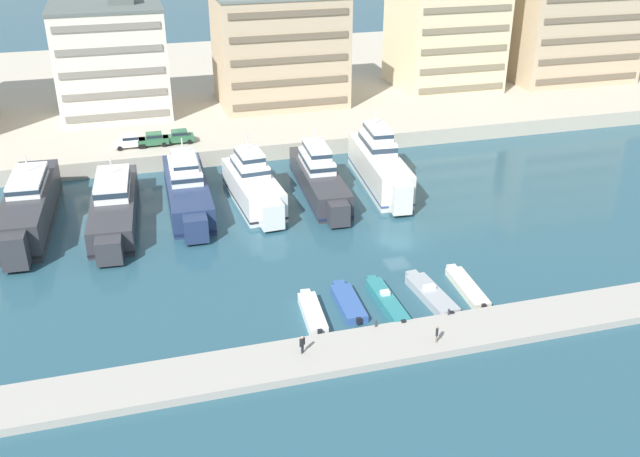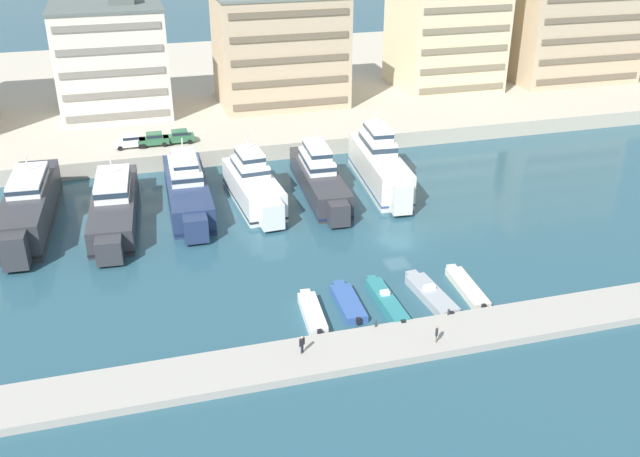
% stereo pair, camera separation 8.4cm
% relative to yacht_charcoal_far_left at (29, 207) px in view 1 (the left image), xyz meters
% --- Properties ---
extents(ground_plane, '(400.00, 400.00, 0.00)m').
position_rel_yacht_charcoal_far_left_xyz_m(ground_plane, '(37.74, -15.01, -2.30)').
color(ground_plane, '#285160').
extents(quay_promenade, '(180.00, 70.00, 2.22)m').
position_rel_yacht_charcoal_far_left_xyz_m(quay_promenade, '(37.74, 47.53, -1.19)').
color(quay_promenade, '#BCB29E').
rests_on(quay_promenade, ground).
extents(pier_dock, '(120.00, 5.09, 0.70)m').
position_rel_yacht_charcoal_far_left_xyz_m(pier_dock, '(37.74, -32.38, -1.95)').
color(pier_dock, '#A8A399').
rests_on(pier_dock, ground).
extents(yacht_charcoal_far_left, '(5.60, 22.26, 7.21)m').
position_rel_yacht_charcoal_far_left_xyz_m(yacht_charcoal_far_left, '(0.00, 0.00, 0.00)').
color(yacht_charcoal_far_left, '#333338').
rests_on(yacht_charcoal_far_left, ground).
extents(yacht_charcoal_left, '(5.98, 22.09, 6.44)m').
position_rel_yacht_charcoal_far_left_xyz_m(yacht_charcoal_left, '(8.97, -1.08, -0.45)').
color(yacht_charcoal_left, '#333338').
rests_on(yacht_charcoal_left, ground).
extents(yacht_navy_mid_left, '(5.05, 21.15, 7.43)m').
position_rel_yacht_charcoal_far_left_xyz_m(yacht_navy_mid_left, '(17.38, 0.95, -0.23)').
color(yacht_navy_mid_left, navy).
rests_on(yacht_navy_mid_left, ground).
extents(yacht_white_center_left, '(5.42, 16.79, 7.96)m').
position_rel_yacht_charcoal_far_left_xyz_m(yacht_white_center_left, '(24.99, -0.58, -0.04)').
color(yacht_white_center_left, white).
rests_on(yacht_white_center_left, ground).
extents(yacht_charcoal_center, '(5.00, 20.36, 7.55)m').
position_rel_yacht_charcoal_far_left_xyz_m(yacht_charcoal_center, '(33.28, 0.17, -0.23)').
color(yacht_charcoal_center, '#333338').
rests_on(yacht_charcoal_center, ground).
extents(yacht_ivory_center_right, '(5.39, 19.68, 9.10)m').
position_rel_yacht_charcoal_far_left_xyz_m(yacht_ivory_center_right, '(41.22, 0.55, 0.44)').
color(yacht_ivory_center_right, silver).
rests_on(yacht_ivory_center_right, ground).
extents(motorboat_white_far_left, '(2.02, 6.98, 0.91)m').
position_rel_yacht_charcoal_far_left_xyz_m(motorboat_white_far_left, '(25.26, -26.23, -1.84)').
color(motorboat_white_far_left, white).
rests_on(motorboat_white_far_left, ground).
extents(motorboat_blue_left, '(2.09, 7.01, 0.80)m').
position_rel_yacht_charcoal_far_left_xyz_m(motorboat_blue_left, '(28.89, -25.28, -1.94)').
color(motorboat_blue_left, '#33569E').
rests_on(motorboat_blue_left, ground).
extents(motorboat_teal_mid_left, '(1.61, 8.29, 1.25)m').
position_rel_yacht_charcoal_far_left_xyz_m(motorboat_teal_mid_left, '(32.28, -26.10, -1.85)').
color(motorboat_teal_mid_left, teal).
rests_on(motorboat_teal_mid_left, ground).
extents(motorboat_grey_center_left, '(2.58, 8.13, 1.19)m').
position_rel_yacht_charcoal_far_left_xyz_m(motorboat_grey_center_left, '(36.62, -26.11, -1.87)').
color(motorboat_grey_center_left, '#9EA3A8').
rests_on(motorboat_grey_center_left, ground).
extents(motorboat_cream_center, '(1.99, 7.91, 0.80)m').
position_rel_yacht_charcoal_far_left_xyz_m(motorboat_cream_center, '(40.44, -25.75, -1.94)').
color(motorboat_cream_center, beige).
rests_on(motorboat_cream_center, ground).
extents(car_white_far_left, '(4.10, 1.92, 1.80)m').
position_rel_yacht_charcoal_far_left_xyz_m(car_white_far_left, '(11.55, 16.71, 0.90)').
color(car_white_far_left, white).
rests_on(car_white_far_left, quay_promenade).
extents(car_green_left, '(4.12, 1.96, 1.80)m').
position_rel_yacht_charcoal_far_left_xyz_m(car_green_left, '(14.64, 16.65, 0.90)').
color(car_green_left, '#2D6642').
rests_on(car_green_left, quay_promenade).
extents(car_green_mid_left, '(4.12, 1.96, 1.80)m').
position_rel_yacht_charcoal_far_left_xyz_m(car_green_mid_left, '(18.04, 16.84, 0.90)').
color(car_green_mid_left, '#2D6642').
rests_on(car_green_mid_left, quay_promenade).
extents(apartment_block_left, '(16.13, 13.99, 18.14)m').
position_rel_yacht_charcoal_far_left_xyz_m(apartment_block_left, '(10.33, 33.45, 8.06)').
color(apartment_block_left, silver).
rests_on(apartment_block_left, quay_promenade).
extents(apartment_block_mid_left, '(19.80, 14.86, 19.03)m').
position_rel_yacht_charcoal_far_left_xyz_m(apartment_block_mid_left, '(35.87, 32.84, 8.49)').
color(apartment_block_mid_left, '#C6AD89').
rests_on(apartment_block_mid_left, quay_promenade).
extents(apartment_block_center_left, '(16.62, 15.79, 24.40)m').
position_rel_yacht_charcoal_far_left_xyz_m(apartment_block_center_left, '(64.87, 34.58, 11.18)').
color(apartment_block_center_left, beige).
rests_on(apartment_block_center_left, quay_promenade).
extents(apartment_block_center, '(21.72, 15.21, 25.74)m').
position_rel_yacht_charcoal_far_left_xyz_m(apartment_block_center, '(88.17, 33.82, 11.84)').
color(apartment_block_center, '#C6AD89').
rests_on(apartment_block_center, quay_promenade).
extents(pedestrian_near_edge, '(0.54, 0.43, 1.63)m').
position_rel_yacht_charcoal_far_left_xyz_m(pedestrian_near_edge, '(22.88, -32.02, -0.63)').
color(pedestrian_near_edge, '#282D3D').
rests_on(pedestrian_near_edge, pier_dock).
extents(pedestrian_far_side, '(0.38, 0.54, 1.54)m').
position_rel_yacht_charcoal_far_left_xyz_m(pedestrian_far_side, '(33.84, -33.53, -0.68)').
color(pedestrian_far_side, '#7A6B56').
rests_on(pedestrian_far_side, pier_dock).
extents(bollard_west, '(0.20, 0.20, 0.61)m').
position_rel_yacht_charcoal_far_left_xyz_m(bollard_west, '(29.83, -30.09, -1.27)').
color(bollard_west, '#2D2D33').
rests_on(bollard_west, pier_dock).
extents(bollard_west_mid, '(0.20, 0.20, 0.61)m').
position_rel_yacht_charcoal_far_left_xyz_m(bollard_west_mid, '(36.55, -30.09, -1.27)').
color(bollard_west_mid, '#2D2D33').
rests_on(bollard_west_mid, pier_dock).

